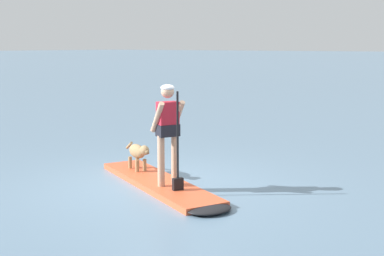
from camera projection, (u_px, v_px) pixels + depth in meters
ground_plane at (158, 186)px, 9.33m from camera, size 400.00×400.00×0.00m
paddleboard at (164, 186)px, 9.13m from camera, size 3.69×2.19×0.10m
person_paddler at (168, 127)px, 8.81m from camera, size 0.68×0.60×1.70m
dog at (138, 152)px, 10.01m from camera, size 0.96×0.49×0.52m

